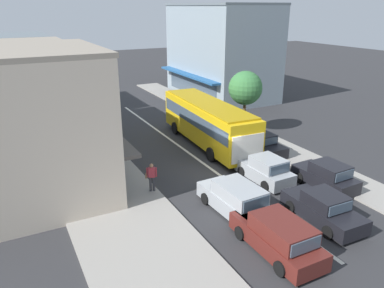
% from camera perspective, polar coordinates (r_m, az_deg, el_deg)
% --- Properties ---
extents(ground_plane, '(140.00, 140.00, 0.00)m').
position_cam_1_polar(ground_plane, '(23.46, 3.62, -4.31)').
color(ground_plane, '#2D2D30').
extents(lane_centre_line, '(0.20, 28.00, 0.01)m').
position_cam_1_polar(lane_centre_line, '(26.68, -0.80, -1.14)').
color(lane_centre_line, silver).
rests_on(lane_centre_line, ground).
extents(sidewalk_left, '(5.20, 44.00, 0.14)m').
position_cam_1_polar(sidewalk_left, '(26.42, -16.11, -2.04)').
color(sidewalk_left, gray).
rests_on(sidewalk_left, ground).
extents(kerb_right, '(2.80, 44.00, 0.12)m').
position_cam_1_polar(kerb_right, '(31.31, 7.72, 2.07)').
color(kerb_right, gray).
rests_on(kerb_right, ground).
extents(shopfront_corner_near, '(8.72, 8.17, 7.85)m').
position_cam_1_polar(shopfront_corner_near, '(21.12, -23.80, 2.51)').
color(shopfront_corner_near, beige).
rests_on(shopfront_corner_near, ground).
extents(shopfront_mid_block, '(8.77, 9.49, 7.36)m').
position_cam_1_polar(shopfront_mid_block, '(29.94, -25.24, 6.65)').
color(shopfront_mid_block, beige).
rests_on(shopfront_mid_block, ground).
extents(shopfront_far_end, '(8.30, 8.27, 7.34)m').
position_cam_1_polar(shopfront_far_end, '(38.96, -26.10, 9.27)').
color(shopfront_far_end, '#84939E').
rests_on(shopfront_far_end, ground).
extents(building_right_far, '(8.41, 13.30, 10.06)m').
position_cam_1_polar(building_right_far, '(43.20, 4.40, 13.94)').
color(building_right_far, '#84939E').
rests_on(building_right_far, ground).
extents(city_bus, '(3.13, 10.97, 3.23)m').
position_cam_1_polar(city_bus, '(27.46, 2.45, 3.62)').
color(city_bus, yellow).
rests_on(city_bus, ground).
extents(wagon_adjacent_lane_trail, '(2.06, 4.56, 1.58)m').
position_cam_1_polar(wagon_adjacent_lane_trail, '(18.88, 6.71, -8.34)').
color(wagon_adjacent_lane_trail, '#9EA3A8').
rests_on(wagon_adjacent_lane_trail, ground).
extents(sedan_adjacent_lane_lead, '(1.98, 4.24, 1.47)m').
position_cam_1_polar(sedan_adjacent_lane_lead, '(19.18, 19.37, -9.25)').
color(sedan_adjacent_lane_lead, black).
rests_on(sedan_adjacent_lane_lead, ground).
extents(hatchback_behind_bus_mid, '(1.90, 3.75, 1.54)m').
position_cam_1_polar(hatchback_behind_bus_mid, '(22.40, 11.12, -3.91)').
color(hatchback_behind_bus_mid, '#9EA3A8').
rests_on(hatchback_behind_bus_mid, ground).
extents(wagon_queue_far_back, '(1.94, 4.50, 1.58)m').
position_cam_1_polar(wagon_queue_far_back, '(16.42, 12.97, -13.55)').
color(wagon_queue_far_back, '#561E19').
rests_on(wagon_queue_far_back, ground).
extents(parked_hatchback_kerb_front, '(1.91, 3.75, 1.54)m').
position_cam_1_polar(parked_hatchback_kerb_front, '(22.53, 19.76, -4.64)').
color(parked_hatchback_kerb_front, black).
rests_on(parked_hatchback_kerb_front, ground).
extents(parked_sedan_kerb_second, '(1.96, 4.23, 1.47)m').
position_cam_1_polar(parked_sedan_kerb_second, '(26.63, 10.25, -0.00)').
color(parked_sedan_kerb_second, black).
rests_on(parked_sedan_kerb_second, ground).
extents(traffic_light_downstreet, '(0.33, 0.24, 4.20)m').
position_cam_1_polar(traffic_light_downstreet, '(39.15, -17.21, 9.25)').
color(traffic_light_downstreet, gray).
rests_on(traffic_light_downstreet, ground).
extents(street_tree_right, '(2.66, 2.66, 5.06)m').
position_cam_1_polar(street_tree_right, '(29.88, 8.14, 8.41)').
color(street_tree_right, brown).
rests_on(street_tree_right, ground).
extents(pedestrian_with_handbag_near, '(0.54, 0.57, 1.63)m').
position_cam_1_polar(pedestrian_with_handbag_near, '(33.36, -16.13, 4.39)').
color(pedestrian_with_handbag_near, '#232838').
rests_on(pedestrian_with_handbag_near, sidewalk_left).
extents(pedestrian_browsing_midblock, '(0.66, 0.39, 1.63)m').
position_cam_1_polar(pedestrian_browsing_midblock, '(20.57, -6.19, -4.80)').
color(pedestrian_browsing_midblock, '#333338').
rests_on(pedestrian_browsing_midblock, sidewalk_left).
extents(pedestrian_far_walker, '(0.66, 0.28, 1.63)m').
position_cam_1_polar(pedestrian_far_walker, '(25.59, -12.35, -0.03)').
color(pedestrian_far_walker, '#333338').
rests_on(pedestrian_far_walker, sidewalk_left).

